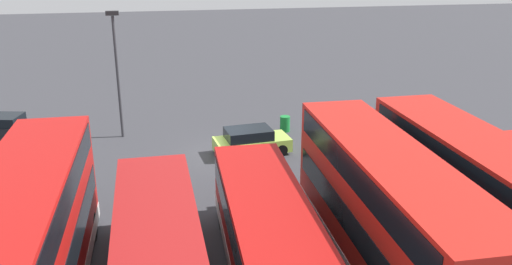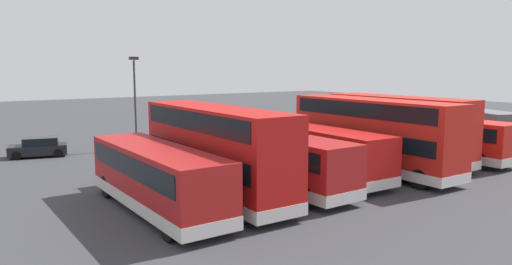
{
  "view_description": "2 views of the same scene",
  "coord_description": "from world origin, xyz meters",
  "px_view_note": "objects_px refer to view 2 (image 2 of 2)",
  "views": [
    {
      "loc": [
        3.49,
        26.42,
        10.57
      ],
      "look_at": [
        -1.32,
        1.93,
        1.82
      ],
      "focal_mm": 37.09,
      "sensor_mm": 36.0,
      "label": 1
    },
    {
      "loc": [
        18.74,
        32.01,
        6.46
      ],
      "look_at": [
        -0.07,
        4.68,
        1.89
      ],
      "focal_mm": 33.13,
      "sensor_mm": 36.0,
      "label": 2
    }
  ],
  "objects_px": {
    "bus_single_deck_near_end": "(439,136)",
    "car_small_green": "(238,140)",
    "box_truck_blue": "(478,129)",
    "bus_single_deck_fifth": "(277,159)",
    "bus_double_decker_sixth": "(215,150)",
    "lamp_post_tall": "(135,95)",
    "bus_single_deck_seventh": "(157,177)",
    "waste_bin_yellow": "(244,135)",
    "car_hatchback_silver": "(39,147)",
    "bus_double_decker_second": "(397,128)",
    "bus_single_deck_fourth": "(319,151)",
    "bus_double_decker_third": "(372,133)"
  },
  "relations": [
    {
      "from": "bus_single_deck_near_end",
      "to": "car_small_green",
      "type": "distance_m",
      "value": 15.2
    },
    {
      "from": "box_truck_blue",
      "to": "car_small_green",
      "type": "distance_m",
      "value": 18.84
    },
    {
      "from": "bus_single_deck_fifth",
      "to": "car_small_green",
      "type": "distance_m",
      "value": 13.09
    },
    {
      "from": "bus_single_deck_fifth",
      "to": "box_truck_blue",
      "type": "xyz_separation_m",
      "value": [
        -19.96,
        -0.44,
        0.09
      ]
    },
    {
      "from": "bus_double_decker_sixth",
      "to": "lamp_post_tall",
      "type": "height_order",
      "value": "lamp_post_tall"
    },
    {
      "from": "bus_single_deck_near_end",
      "to": "bus_single_deck_seventh",
      "type": "height_order",
      "value": "same"
    },
    {
      "from": "bus_double_decker_sixth",
      "to": "waste_bin_yellow",
      "type": "bearing_deg",
      "value": -127.37
    },
    {
      "from": "bus_single_deck_fifth",
      "to": "car_hatchback_silver",
      "type": "bearing_deg",
      "value": -62.74
    },
    {
      "from": "bus_double_decker_sixth",
      "to": "lamp_post_tall",
      "type": "distance_m",
      "value": 16.13
    },
    {
      "from": "car_small_green",
      "to": "box_truck_blue",
      "type": "bearing_deg",
      "value": 142.05
    },
    {
      "from": "bus_double_decker_second",
      "to": "box_truck_blue",
      "type": "height_order",
      "value": "bus_double_decker_second"
    },
    {
      "from": "bus_single_deck_near_end",
      "to": "car_hatchback_silver",
      "type": "bearing_deg",
      "value": -36.18
    },
    {
      "from": "bus_double_decker_second",
      "to": "bus_single_deck_fifth",
      "type": "height_order",
      "value": "bus_double_decker_second"
    },
    {
      "from": "lamp_post_tall",
      "to": "bus_single_deck_seventh",
      "type": "bearing_deg",
      "value": 72.6
    },
    {
      "from": "bus_single_deck_fourth",
      "to": "bus_single_deck_seventh",
      "type": "height_order",
      "value": "same"
    },
    {
      "from": "waste_bin_yellow",
      "to": "bus_single_deck_near_end",
      "type": "bearing_deg",
      "value": 113.78
    },
    {
      "from": "bus_single_deck_seventh",
      "to": "bus_double_decker_sixth",
      "type": "bearing_deg",
      "value": -171.6
    },
    {
      "from": "bus_single_deck_fifth",
      "to": "car_small_green",
      "type": "relative_size",
      "value": 2.47
    },
    {
      "from": "bus_double_decker_sixth",
      "to": "car_hatchback_silver",
      "type": "bearing_deg",
      "value": -72.95
    },
    {
      "from": "bus_single_deck_fourth",
      "to": "bus_single_deck_fifth",
      "type": "relative_size",
      "value": 0.99
    },
    {
      "from": "bus_double_decker_second",
      "to": "bus_single_deck_seventh",
      "type": "relative_size",
      "value": 1.04
    },
    {
      "from": "bus_double_decker_second",
      "to": "box_truck_blue",
      "type": "relative_size",
      "value": 1.35
    },
    {
      "from": "bus_single_deck_seventh",
      "to": "waste_bin_yellow",
      "type": "height_order",
      "value": "bus_single_deck_seventh"
    },
    {
      "from": "bus_single_deck_seventh",
      "to": "bus_single_deck_fourth",
      "type": "bearing_deg",
      "value": -175.08
    },
    {
      "from": "box_truck_blue",
      "to": "waste_bin_yellow",
      "type": "height_order",
      "value": "box_truck_blue"
    },
    {
      "from": "waste_bin_yellow",
      "to": "bus_single_deck_seventh",
      "type": "bearing_deg",
      "value": 46.36
    },
    {
      "from": "bus_double_decker_third",
      "to": "bus_double_decker_sixth",
      "type": "xyz_separation_m",
      "value": [
        10.98,
        -0.27,
        -0.0
      ]
    },
    {
      "from": "bus_single_deck_near_end",
      "to": "bus_double_decker_sixth",
      "type": "height_order",
      "value": "bus_double_decker_sixth"
    },
    {
      "from": "bus_double_decker_sixth",
      "to": "box_truck_blue",
      "type": "xyz_separation_m",
      "value": [
        -23.6,
        -0.21,
        -0.74
      ]
    },
    {
      "from": "bus_single_deck_fifth",
      "to": "bus_double_decker_sixth",
      "type": "xyz_separation_m",
      "value": [
        3.65,
        -0.23,
        0.83
      ]
    },
    {
      "from": "bus_double_decker_second",
      "to": "box_truck_blue",
      "type": "bearing_deg",
      "value": 177.83
    },
    {
      "from": "bus_double_decker_third",
      "to": "bus_double_decker_second",
      "type": "bearing_deg",
      "value": -166.42
    },
    {
      "from": "bus_single_deck_fourth",
      "to": "lamp_post_tall",
      "type": "height_order",
      "value": "lamp_post_tall"
    },
    {
      "from": "bus_single_deck_near_end",
      "to": "car_hatchback_silver",
      "type": "height_order",
      "value": "bus_single_deck_near_end"
    },
    {
      "from": "car_hatchback_silver",
      "to": "bus_single_deck_seventh",
      "type": "bearing_deg",
      "value": 96.14
    },
    {
      "from": "box_truck_blue",
      "to": "bus_double_decker_second",
      "type": "bearing_deg",
      "value": -2.17
    },
    {
      "from": "car_small_green",
      "to": "bus_single_deck_fifth",
      "type": "bearing_deg",
      "value": 66.92
    },
    {
      "from": "bus_double_decker_sixth",
      "to": "car_small_green",
      "type": "xyz_separation_m",
      "value": [
        -8.77,
        -11.78,
        -1.75
      ]
    },
    {
      "from": "bus_single_deck_near_end",
      "to": "box_truck_blue",
      "type": "xyz_separation_m",
      "value": [
        -5.47,
        -0.35,
        0.09
      ]
    },
    {
      "from": "bus_single_deck_near_end",
      "to": "bus_single_deck_seventh",
      "type": "bearing_deg",
      "value": 0.93
    },
    {
      "from": "bus_single_deck_near_end",
      "to": "bus_single_deck_fourth",
      "type": "distance_m",
      "value": 10.95
    },
    {
      "from": "bus_double_decker_second",
      "to": "bus_single_deck_near_end",
      "type": "bearing_deg",
      "value": 169.33
    },
    {
      "from": "bus_single_deck_fifth",
      "to": "waste_bin_yellow",
      "type": "height_order",
      "value": "bus_single_deck_fifth"
    },
    {
      "from": "bus_single_deck_near_end",
      "to": "waste_bin_yellow",
      "type": "xyz_separation_m",
      "value": [
        6.67,
        -15.15,
        -1.14
      ]
    },
    {
      "from": "bus_double_decker_sixth",
      "to": "bus_double_decker_second",
      "type": "bearing_deg",
      "value": -177.78
    },
    {
      "from": "bus_single_deck_fifth",
      "to": "bus_double_decker_sixth",
      "type": "height_order",
      "value": "bus_double_decker_sixth"
    },
    {
      "from": "bus_double_decker_second",
      "to": "lamp_post_tall",
      "type": "bearing_deg",
      "value": -50.66
    },
    {
      "from": "bus_single_deck_seventh",
      "to": "bus_double_decker_second",
      "type": "bearing_deg",
      "value": -176.61
    },
    {
      "from": "bus_single_deck_fifth",
      "to": "waste_bin_yellow",
      "type": "distance_m",
      "value": 17.16
    },
    {
      "from": "bus_single_deck_fifth",
      "to": "box_truck_blue",
      "type": "bearing_deg",
      "value": -178.73
    }
  ]
}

